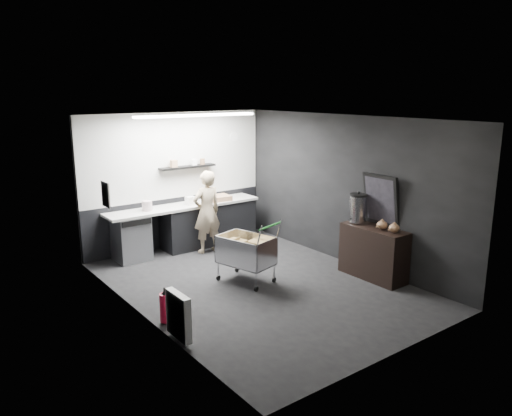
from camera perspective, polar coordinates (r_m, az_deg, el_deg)
floor at (r=8.30m, az=0.25°, el=-8.76°), size 5.50×5.50×0.00m
ceiling at (r=7.70m, az=0.27°, el=10.20°), size 5.50×5.50×0.00m
wall_back at (r=10.17m, az=-9.13°, el=3.16°), size 5.50×0.00×5.50m
wall_front at (r=6.01m, az=16.32°, el=-4.40°), size 5.50×0.00×5.50m
wall_left at (r=6.91m, az=-13.11°, el=-1.89°), size 0.00×5.50×5.50m
wall_right at (r=9.21m, az=10.25°, el=2.04°), size 0.00×5.50×5.50m
kitchen_wall_panel at (r=10.08m, az=-9.18°, el=5.94°), size 3.95×0.02×1.70m
dado_panel at (r=10.34m, az=-8.91°, el=-1.50°), size 3.95×0.02×1.00m
floating_shelf at (r=10.11m, az=-7.84°, el=4.69°), size 1.20×0.22×0.04m
wall_clock at (r=10.76m, az=-2.55°, el=8.17°), size 0.20×0.03×0.20m
poster at (r=8.05m, az=-16.82°, el=1.50°), size 0.02×0.30×0.40m
poster_red_band at (r=8.04m, az=-16.82°, el=1.99°), size 0.02×0.22×0.10m
radiator at (r=6.51m, az=-8.84°, el=-12.06°), size 0.10×0.50×0.60m
ceiling_strip at (r=9.24m, az=-6.78°, el=10.46°), size 2.40×0.20×0.04m
prep_counter at (r=10.15m, az=-7.40°, el=-1.98°), size 3.20×0.61×0.90m
person at (r=9.73m, az=-5.64°, el=-0.44°), size 0.59×0.39×1.62m
shopping_cart at (r=8.27m, az=-1.19°, el=-5.12°), size 0.81×1.10×1.05m
sideboard at (r=8.68m, az=13.21°, el=-4.19°), size 0.50×1.18×1.76m
fire_extinguisher at (r=7.04m, az=-10.33°, el=-11.03°), size 0.15×0.15×0.50m
cardboard_box at (r=10.29m, az=-4.44°, el=1.14°), size 0.55×0.44×0.10m
pink_tub at (r=9.61m, az=-12.34°, el=0.25°), size 0.19×0.19×0.19m
white_container at (r=9.97m, az=-7.48°, el=0.84°), size 0.19×0.15×0.16m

